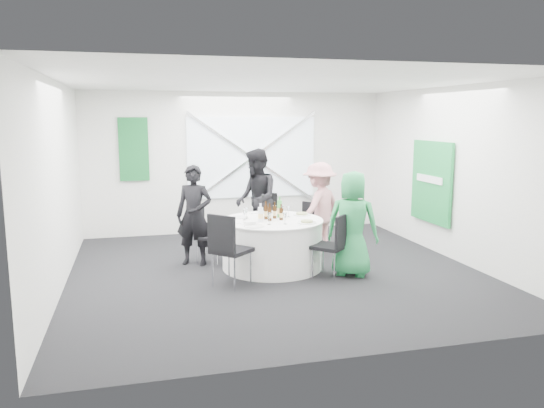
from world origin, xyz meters
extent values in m
plane|color=black|center=(0.00, 0.00, 0.00)|extent=(6.00, 6.00, 0.00)
plane|color=silver|center=(0.00, 0.00, 2.80)|extent=(6.00, 6.00, 0.00)
plane|color=silver|center=(0.00, 3.00, 1.40)|extent=(6.00, 0.00, 6.00)
plane|color=silver|center=(0.00, -3.00, 1.40)|extent=(6.00, 0.00, 6.00)
plane|color=silver|center=(-3.00, 0.00, 1.40)|extent=(0.00, 6.00, 6.00)
plane|color=silver|center=(3.00, 0.00, 1.40)|extent=(0.00, 6.00, 6.00)
cube|color=silver|center=(0.30, 2.96, 1.50)|extent=(2.60, 0.03, 1.60)
cube|color=silver|center=(0.30, 2.92, 1.50)|extent=(2.63, 0.05, 1.84)
cube|color=silver|center=(0.30, 2.92, 1.50)|extent=(2.63, 0.05, 1.84)
cube|color=#13622F|center=(-2.00, 2.95, 1.70)|extent=(0.55, 0.04, 1.20)
cube|color=#18883A|center=(2.94, 0.60, 1.20)|extent=(0.05, 1.20, 1.40)
cylinder|color=white|center=(0.00, 0.20, 0.37)|extent=(1.52, 1.52, 0.74)
cylinder|color=white|center=(0.00, 0.20, 0.75)|extent=(1.56, 1.56, 0.02)
cube|color=black|center=(0.16, 1.22, 0.48)|extent=(0.51, 0.51, 0.05)
cube|color=black|center=(0.20, 1.44, 0.75)|extent=(0.43, 0.11, 0.48)
cylinder|color=silver|center=(0.37, 1.38, 0.23)|extent=(0.02, 0.02, 0.46)
cylinder|color=silver|center=(0.01, 1.43, 0.23)|extent=(0.02, 0.02, 0.46)
cylinder|color=silver|center=(0.31, 1.02, 0.23)|extent=(0.02, 0.02, 0.46)
cylinder|color=silver|center=(-0.05, 1.07, 0.23)|extent=(0.02, 0.02, 0.46)
cube|color=black|center=(-0.88, 0.70, 0.44)|extent=(0.55, 0.55, 0.05)
cube|color=black|center=(-1.04, 0.79, 0.68)|extent=(0.22, 0.36, 0.44)
cylinder|color=silver|center=(-0.94, 0.92, 0.21)|extent=(0.02, 0.02, 0.42)
cylinder|color=silver|center=(-1.10, 0.64, 0.21)|extent=(0.02, 0.02, 0.42)
cylinder|color=silver|center=(-0.65, 0.76, 0.21)|extent=(0.02, 0.02, 0.42)
cylinder|color=silver|center=(-0.81, 0.47, 0.21)|extent=(0.02, 0.02, 0.42)
cube|color=black|center=(0.75, 0.83, 0.43)|extent=(0.56, 0.56, 0.05)
cube|color=black|center=(0.90, 0.95, 0.66)|extent=(0.27, 0.31, 0.43)
cylinder|color=silver|center=(0.98, 0.81, 0.20)|extent=(0.02, 0.02, 0.41)
cylinder|color=silver|center=(0.77, 1.05, 0.20)|extent=(0.02, 0.02, 0.41)
cylinder|color=silver|center=(0.73, 0.60, 0.20)|extent=(0.02, 0.02, 0.41)
cylinder|color=silver|center=(0.53, 0.85, 0.20)|extent=(0.02, 0.02, 0.41)
cube|color=black|center=(0.67, -0.48, 0.45)|extent=(0.60, 0.60, 0.05)
cube|color=black|center=(0.81, -0.62, 0.71)|extent=(0.32, 0.31, 0.45)
cylinder|color=silver|center=(0.67, -0.72, 0.22)|extent=(0.02, 0.02, 0.43)
cylinder|color=silver|center=(0.91, -0.48, 0.22)|extent=(0.02, 0.02, 0.43)
cylinder|color=silver|center=(0.43, -0.48, 0.22)|extent=(0.02, 0.02, 0.43)
cylinder|color=silver|center=(0.67, -0.23, 0.22)|extent=(0.02, 0.02, 0.43)
cube|color=black|center=(-0.76, -0.51, 0.50)|extent=(0.66, 0.66, 0.06)
cube|color=black|center=(-0.92, -0.66, 0.77)|extent=(0.33, 0.35, 0.50)
cylinder|color=silver|center=(-1.02, -0.50, 0.24)|extent=(0.02, 0.02, 0.48)
cylinder|color=silver|center=(-0.77, -0.77, 0.24)|extent=(0.02, 0.02, 0.48)
cylinder|color=silver|center=(-0.75, -0.24, 0.24)|extent=(0.02, 0.02, 0.48)
cylinder|color=silver|center=(-0.49, -0.52, 0.24)|extent=(0.02, 0.02, 0.48)
imported|color=black|center=(-1.13, 0.71, 0.79)|extent=(0.68, 0.58, 1.57)
imported|color=black|center=(0.04, 1.43, 0.89)|extent=(0.50, 0.87, 1.77)
imported|color=#CA8387|center=(1.03, 0.94, 0.78)|extent=(1.09, 0.96, 1.55)
imported|color=#28944E|center=(1.04, -0.46, 0.77)|extent=(0.90, 0.82, 1.54)
cylinder|color=white|center=(0.05, 0.72, 0.77)|extent=(0.25, 0.25, 0.01)
cylinder|color=white|center=(-0.44, 0.47, 0.77)|extent=(0.26, 0.26, 0.01)
cylinder|color=white|center=(0.55, 0.43, 0.77)|extent=(0.28, 0.28, 0.01)
cylinder|color=#829852|center=(0.55, 0.43, 0.79)|extent=(0.18, 0.18, 0.02)
cylinder|color=white|center=(0.43, -0.19, 0.77)|extent=(0.28, 0.28, 0.01)
cylinder|color=#829852|center=(0.43, -0.19, 0.79)|extent=(0.18, 0.18, 0.02)
cylinder|color=white|center=(-0.38, -0.25, 0.77)|extent=(0.28, 0.28, 0.01)
cube|color=white|center=(-0.42, -0.15, 0.80)|extent=(0.18, 0.14, 0.04)
cylinder|color=#3C200B|center=(-0.08, 0.25, 0.87)|extent=(0.06, 0.06, 0.22)
cylinder|color=#3C200B|center=(-0.08, 0.25, 1.01)|extent=(0.02, 0.02, 0.06)
cylinder|color=#E8C57B|center=(-0.08, 0.25, 0.85)|extent=(0.06, 0.06, 0.08)
cylinder|color=#3C200B|center=(0.06, 0.28, 0.86)|extent=(0.06, 0.06, 0.20)
cylinder|color=#3C200B|center=(0.06, 0.28, 0.99)|extent=(0.02, 0.02, 0.06)
cylinder|color=#E8C57B|center=(0.06, 0.28, 0.84)|extent=(0.06, 0.06, 0.07)
cylinder|color=#3C200B|center=(0.13, 0.13, 0.85)|extent=(0.06, 0.06, 0.19)
cylinder|color=#3C200B|center=(0.13, 0.13, 0.98)|extent=(0.02, 0.02, 0.06)
cylinder|color=#E8C57B|center=(0.13, 0.13, 0.83)|extent=(0.06, 0.06, 0.07)
cylinder|color=#3C200B|center=(-0.06, 0.10, 0.87)|extent=(0.06, 0.06, 0.21)
cylinder|color=#3C200B|center=(-0.06, 0.10, 1.00)|extent=(0.02, 0.02, 0.06)
cylinder|color=#E8C57B|center=(-0.06, 0.10, 0.84)|extent=(0.06, 0.06, 0.07)
cylinder|color=green|center=(0.15, 0.33, 0.89)|extent=(0.08, 0.08, 0.27)
cylinder|color=green|center=(0.15, 0.33, 1.06)|extent=(0.03, 0.03, 0.06)
cylinder|color=#E8C57B|center=(0.15, 0.33, 0.87)|extent=(0.08, 0.08, 0.09)
cylinder|color=white|center=(-0.20, 0.09, 0.87)|extent=(0.08, 0.08, 0.22)
cylinder|color=white|center=(-0.20, 0.09, 1.01)|extent=(0.03, 0.03, 0.06)
cylinder|color=#E8C57B|center=(-0.20, 0.09, 0.85)|extent=(0.08, 0.08, 0.08)
cylinder|color=white|center=(0.30, 0.35, 0.76)|extent=(0.06, 0.06, 0.00)
cylinder|color=white|center=(0.30, 0.35, 0.81)|extent=(0.01, 0.01, 0.10)
cone|color=white|center=(0.30, 0.35, 0.89)|extent=(0.07, 0.07, 0.08)
cylinder|color=white|center=(0.10, -0.19, 0.76)|extent=(0.06, 0.06, 0.00)
cylinder|color=white|center=(0.10, -0.19, 0.81)|extent=(0.01, 0.01, 0.10)
cone|color=white|center=(0.10, -0.19, 0.89)|extent=(0.07, 0.07, 0.08)
cylinder|color=white|center=(-0.36, 0.37, 0.76)|extent=(0.06, 0.06, 0.00)
cylinder|color=white|center=(-0.36, 0.37, 0.81)|extent=(0.01, 0.01, 0.10)
cone|color=white|center=(-0.36, 0.37, 0.89)|extent=(0.07, 0.07, 0.08)
cylinder|color=white|center=(-0.14, -0.15, 0.76)|extent=(0.06, 0.06, 0.00)
cylinder|color=white|center=(-0.14, -0.15, 0.81)|extent=(0.01, 0.01, 0.10)
cone|color=white|center=(-0.14, -0.15, 0.89)|extent=(0.07, 0.07, 0.08)
cylinder|color=white|center=(-0.42, 0.26, 0.76)|extent=(0.06, 0.06, 0.00)
cylinder|color=white|center=(-0.42, 0.26, 0.81)|extent=(0.01, 0.01, 0.10)
cone|color=white|center=(-0.42, 0.26, 0.89)|extent=(0.07, 0.07, 0.08)
cylinder|color=white|center=(0.23, 0.46, 0.76)|extent=(0.06, 0.06, 0.00)
cylinder|color=white|center=(0.23, 0.46, 0.81)|extent=(0.01, 0.01, 0.10)
cone|color=white|center=(0.23, 0.46, 0.89)|extent=(0.07, 0.07, 0.08)
cube|color=silver|center=(-0.36, 0.65, 0.76)|extent=(0.10, 0.13, 0.01)
cube|color=silver|center=(-0.56, 0.32, 0.76)|extent=(0.09, 0.14, 0.01)
cube|color=silver|center=(0.11, 0.76, 0.76)|extent=(0.15, 0.03, 0.01)
cube|color=silver|center=(-0.17, 0.75, 0.76)|extent=(0.15, 0.02, 0.01)
cube|color=silver|center=(-0.53, -0.02, 0.76)|extent=(0.11, 0.12, 0.01)
cube|color=silver|center=(-0.34, -0.27, 0.76)|extent=(0.10, 0.13, 0.01)
cube|color=silver|center=(0.30, -0.29, 0.76)|extent=(0.11, 0.12, 0.01)
cube|color=silver|center=(0.50, -0.08, 0.76)|extent=(0.12, 0.12, 0.01)
camera|label=1|loc=(-2.00, -7.47, 2.30)|focal=35.00mm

